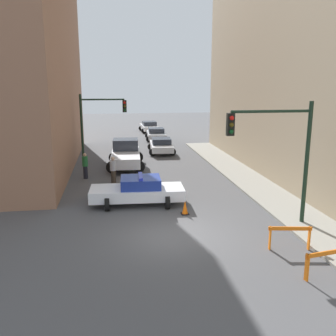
% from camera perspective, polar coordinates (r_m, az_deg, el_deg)
% --- Properties ---
extents(ground_plane, '(120.00, 120.00, 0.00)m').
position_cam_1_polar(ground_plane, '(15.39, 0.31, -10.28)').
color(ground_plane, '#4C4C4F').
extents(sidewalk_right, '(2.40, 44.00, 0.12)m').
position_cam_1_polar(sidewalk_right, '(17.36, 21.20, -8.21)').
color(sidewalk_right, gray).
rests_on(sidewalk_right, ground_plane).
extents(traffic_light_near, '(3.64, 0.35, 5.20)m').
position_cam_1_polar(traffic_light_near, '(16.15, 16.94, 3.35)').
color(traffic_light_near, black).
rests_on(traffic_light_near, sidewalk_right).
extents(traffic_light_far, '(3.44, 0.35, 5.20)m').
position_cam_1_polar(traffic_light_far, '(28.48, -10.86, 7.39)').
color(traffic_light_far, black).
rests_on(traffic_light_far, ground_plane).
extents(police_car, '(4.78, 2.51, 1.52)m').
position_cam_1_polar(police_car, '(18.98, -4.60, -3.43)').
color(police_car, white).
rests_on(police_car, ground_plane).
extents(white_truck, '(2.82, 5.49, 1.90)m').
position_cam_1_polar(white_truck, '(27.51, -6.48, 2.10)').
color(white_truck, silver).
rests_on(white_truck, ground_plane).
extents(parked_car_near, '(2.42, 4.39, 1.31)m').
position_cam_1_polar(parked_car_near, '(32.65, -1.04, 3.49)').
color(parked_car_near, silver).
rests_on(parked_car_near, ground_plane).
extents(parked_car_mid, '(2.41, 4.38, 1.31)m').
position_cam_1_polar(parked_car_mid, '(39.80, -1.82, 5.22)').
color(parked_car_mid, silver).
rests_on(parked_car_mid, ground_plane).
extents(parked_car_far, '(2.41, 4.38, 1.31)m').
position_cam_1_polar(parked_car_far, '(46.45, -2.89, 6.34)').
color(parked_car_far, silver).
rests_on(parked_car_far, ground_plane).
extents(pedestrian_crossing, '(0.43, 0.43, 1.66)m').
position_cam_1_polar(pedestrian_crossing, '(22.93, -8.35, -0.28)').
color(pedestrian_crossing, '#382D23').
rests_on(pedestrian_crossing, ground_plane).
extents(pedestrian_corner, '(0.49, 0.49, 1.66)m').
position_cam_1_polar(pedestrian_corner, '(24.47, -12.51, 0.39)').
color(pedestrian_corner, black).
rests_on(pedestrian_corner, ground_plane).
extents(barrier_front, '(1.59, 0.41, 0.90)m').
position_cam_1_polar(barrier_front, '(13.15, 22.98, -12.68)').
color(barrier_front, orange).
rests_on(barrier_front, ground_plane).
extents(barrier_mid, '(1.59, 0.40, 0.90)m').
position_cam_1_polar(barrier_mid, '(14.68, 18.07, -9.54)').
color(barrier_mid, orange).
rests_on(barrier_mid, ground_plane).
extents(traffic_cone, '(0.36, 0.36, 0.66)m').
position_cam_1_polar(traffic_cone, '(17.65, 2.61, -6.06)').
color(traffic_cone, black).
rests_on(traffic_cone, ground_plane).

